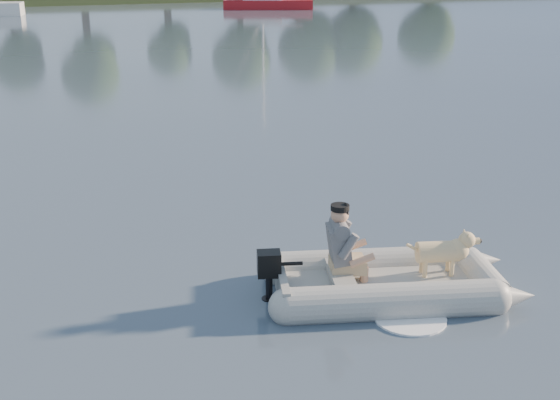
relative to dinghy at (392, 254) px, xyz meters
name	(u,v)px	position (x,y,z in m)	size (l,w,h in m)	color
water	(316,302)	(-0.98, 0.11, -0.55)	(160.00, 160.00, 0.00)	slate
dinghy	(392,254)	(0.00, 0.00, 0.00)	(4.49, 3.37, 1.29)	gray
man	(341,241)	(-0.61, 0.22, 0.18)	(0.67, 0.58, 1.00)	slate
dog	(438,255)	(0.59, -0.11, -0.07)	(0.87, 0.31, 0.58)	tan
outboard_motor	(269,278)	(-1.49, 0.41, -0.26)	(0.39, 0.27, 0.73)	black
sailboat	(267,4)	(15.31, 46.72, -0.13)	(7.22, 4.42, 9.54)	#A21218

